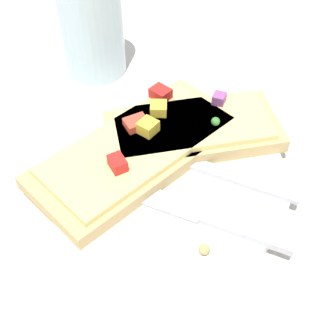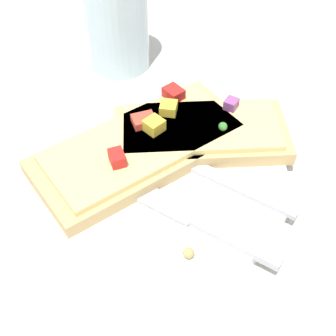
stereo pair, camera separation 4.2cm
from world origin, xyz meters
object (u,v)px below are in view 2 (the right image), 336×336
Objects in this scene: knife at (185,214)px; pizza_slice_corner at (200,132)px; drinking_glass at (116,16)px; pizza_slice_main at (142,146)px; plate at (168,180)px; fork at (185,162)px.

knife is 0.10m from pizza_slice_corner.
knife is 0.26m from drinking_glass.
drinking_glass is (0.10, -0.14, 0.04)m from pizza_slice_main.
pizza_slice_corner is (-0.04, -0.04, -0.00)m from pizza_slice_main.
drinking_glass is (0.13, -0.15, 0.06)m from plate.
pizza_slice_corner is at bearing -98.26° from plate.
plate is 0.05m from knife.
pizza_slice_main is (0.03, -0.02, 0.02)m from plate.
knife is at bearing 76.31° from pizza_slice_corner.
pizza_slice_corner is at bearing 163.96° from pizza_slice_main.
pizza_slice_main reaches higher than fork.
drinking_glass is at bearing -48.49° from plate.
plate is at bearing 95.08° from pizza_slice_main.
fork is 1.59× the size of drinking_glass.
knife is at bearing 121.39° from fork.
knife is at bearing 132.25° from plate.
fork is 0.95× the size of knife.
plate is at bearing 53.44° from pizza_slice_corner.
drinking_glass reaches higher than plate.
drinking_glass reaches higher than pizza_slice_main.
plate is at bearing -40.53° from knife.
knife is at bearing 131.65° from drinking_glass.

